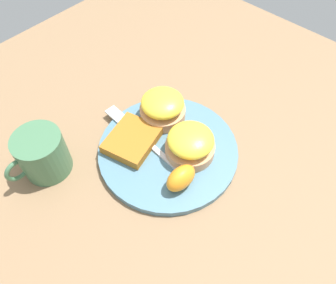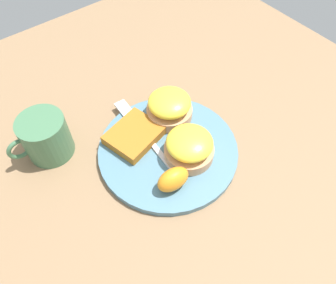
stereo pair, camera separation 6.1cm
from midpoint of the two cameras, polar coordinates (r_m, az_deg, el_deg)
name	(u,v)px [view 2 (the right image)]	position (r m, az deg, el deg)	size (l,w,h in m)	color
ground_plane	(168,152)	(0.64, 2.73, -1.99)	(1.10, 1.10, 0.00)	#846647
plate	(168,150)	(0.64, 2.76, -1.63)	(0.27, 0.27, 0.01)	slate
sandwich_benedict_left	(189,147)	(0.60, 6.64, -1.02)	(0.09, 0.09, 0.06)	tan
sandwich_benedict_right	(169,107)	(0.66, 2.92, 5.98)	(0.09, 0.09, 0.06)	tan
hashbrown_patty	(134,135)	(0.64, -3.18, 1.05)	(0.10, 0.08, 0.02)	#A7651E
orange_wedge	(173,179)	(0.57, 3.99, -6.74)	(0.06, 0.04, 0.04)	orange
fork	(141,130)	(0.65, -2.08, 1.97)	(0.03, 0.21, 0.00)	silver
cup	(45,137)	(0.64, -18.04, 0.63)	(0.12, 0.09, 0.09)	#42704C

